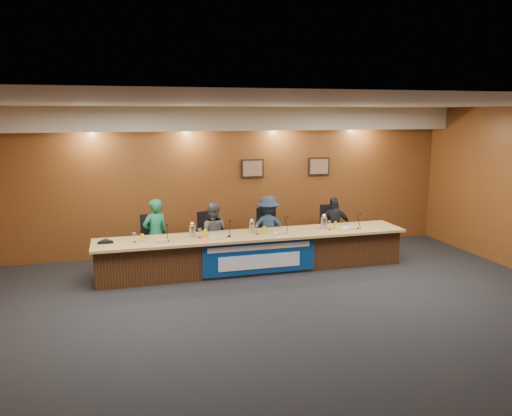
# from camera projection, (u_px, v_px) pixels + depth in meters

# --- Properties ---
(floor) EXTENTS (10.00, 10.00, 0.00)m
(floor) POSITION_uv_depth(u_px,v_px,m) (295.00, 317.00, 7.63)
(floor) COLOR black
(floor) RESTS_ON ground
(ceiling) EXTENTS (10.00, 8.00, 0.04)m
(ceiling) POSITION_uv_depth(u_px,v_px,m) (299.00, 103.00, 7.04)
(ceiling) COLOR silver
(ceiling) RESTS_ON wall_back
(wall_back) EXTENTS (10.00, 0.04, 3.20)m
(wall_back) POSITION_uv_depth(u_px,v_px,m) (235.00, 180.00, 11.12)
(wall_back) COLOR brown
(wall_back) RESTS_ON floor
(soffit) EXTENTS (10.00, 0.50, 0.50)m
(soffit) POSITION_uv_depth(u_px,v_px,m) (237.00, 119.00, 10.63)
(soffit) COLOR beige
(soffit) RESTS_ON wall_back
(dais_body) EXTENTS (6.00, 0.80, 0.70)m
(dais_body) POSITION_uv_depth(u_px,v_px,m) (254.00, 253.00, 9.84)
(dais_body) COLOR #3F2210
(dais_body) RESTS_ON floor
(dais_top) EXTENTS (6.10, 0.95, 0.05)m
(dais_top) POSITION_uv_depth(u_px,v_px,m) (254.00, 235.00, 9.72)
(dais_top) COLOR tan
(dais_top) RESTS_ON dais_body
(banner) EXTENTS (2.20, 0.02, 0.65)m
(banner) POSITION_uv_depth(u_px,v_px,m) (260.00, 257.00, 9.44)
(banner) COLOR navy
(banner) RESTS_ON dais_body
(banner_text_upper) EXTENTS (2.00, 0.01, 0.10)m
(banner_text_upper) POSITION_uv_depth(u_px,v_px,m) (260.00, 247.00, 9.39)
(banner_text_upper) COLOR silver
(banner_text_upper) RESTS_ON banner
(banner_text_lower) EXTENTS (1.60, 0.01, 0.28)m
(banner_text_lower) POSITION_uv_depth(u_px,v_px,m) (260.00, 262.00, 9.44)
(banner_text_lower) COLOR silver
(banner_text_lower) RESTS_ON banner
(wall_photo_left) EXTENTS (0.52, 0.04, 0.42)m
(wall_photo_left) POSITION_uv_depth(u_px,v_px,m) (252.00, 168.00, 11.15)
(wall_photo_left) COLOR black
(wall_photo_left) RESTS_ON wall_back
(wall_photo_right) EXTENTS (0.52, 0.04, 0.42)m
(wall_photo_right) POSITION_uv_depth(u_px,v_px,m) (319.00, 166.00, 11.57)
(wall_photo_right) COLOR black
(wall_photo_right) RESTS_ON wall_back
(panelist_a) EXTENTS (0.61, 0.52, 1.43)m
(panelist_a) POSITION_uv_depth(u_px,v_px,m) (155.00, 235.00, 9.82)
(panelist_a) COLOR #136243
(panelist_a) RESTS_ON floor
(panelist_b) EXTENTS (0.76, 0.68, 1.29)m
(panelist_b) POSITION_uv_depth(u_px,v_px,m) (213.00, 234.00, 10.13)
(panelist_b) COLOR #4A494F
(panelist_b) RESTS_ON floor
(panelist_c) EXTENTS (0.96, 0.64, 1.38)m
(panelist_c) POSITION_uv_depth(u_px,v_px,m) (268.00, 229.00, 10.43)
(panelist_c) COLOR #17273C
(panelist_c) RESTS_ON floor
(panelist_d) EXTENTS (0.79, 0.42, 1.29)m
(panelist_d) POSITION_uv_depth(u_px,v_px,m) (334.00, 226.00, 10.84)
(panelist_d) COLOR black
(panelist_d) RESTS_ON floor
(office_chair_a) EXTENTS (0.60, 0.60, 0.08)m
(office_chair_a) POSITION_uv_depth(u_px,v_px,m) (156.00, 245.00, 9.96)
(office_chair_a) COLOR black
(office_chair_a) RESTS_ON floor
(office_chair_b) EXTENTS (0.60, 0.60, 0.08)m
(office_chair_b) POSITION_uv_depth(u_px,v_px,m) (212.00, 241.00, 10.26)
(office_chair_b) COLOR black
(office_chair_b) RESTS_ON floor
(office_chair_c) EXTENTS (0.59, 0.59, 0.08)m
(office_chair_c) POSITION_uv_depth(u_px,v_px,m) (266.00, 237.00, 10.57)
(office_chair_c) COLOR black
(office_chair_c) RESTS_ON floor
(office_chair_d) EXTENTS (0.52, 0.52, 0.08)m
(office_chair_d) POSITION_uv_depth(u_px,v_px,m) (332.00, 233.00, 10.97)
(office_chair_d) COLOR black
(office_chair_d) RESTS_ON floor
(nameplate_a) EXTENTS (0.24, 0.08, 0.10)m
(nameplate_a) POSITION_uv_depth(u_px,v_px,m) (161.00, 241.00, 8.98)
(nameplate_a) COLOR white
(nameplate_a) RESTS_ON dais_top
(microphone_a) EXTENTS (0.07, 0.07, 0.02)m
(microphone_a) POSITION_uv_depth(u_px,v_px,m) (167.00, 241.00, 9.15)
(microphone_a) COLOR black
(microphone_a) RESTS_ON dais_top
(juice_glass_a) EXTENTS (0.06, 0.06, 0.15)m
(juice_glass_a) POSITION_uv_depth(u_px,v_px,m) (142.00, 238.00, 9.09)
(juice_glass_a) COLOR #FCB607
(juice_glass_a) RESTS_ON dais_top
(water_glass_a) EXTENTS (0.08, 0.08, 0.18)m
(water_glass_a) POSITION_uv_depth(u_px,v_px,m) (134.00, 237.00, 9.07)
(water_glass_a) COLOR silver
(water_glass_a) RESTS_ON dais_top
(nameplate_b) EXTENTS (0.24, 0.08, 0.10)m
(nameplate_b) POSITION_uv_depth(u_px,v_px,m) (220.00, 237.00, 9.27)
(nameplate_b) COLOR white
(nameplate_b) RESTS_ON dais_top
(microphone_b) EXTENTS (0.07, 0.07, 0.02)m
(microphone_b) POSITION_uv_depth(u_px,v_px,m) (229.00, 236.00, 9.50)
(microphone_b) COLOR black
(microphone_b) RESTS_ON dais_top
(juice_glass_b) EXTENTS (0.06, 0.06, 0.15)m
(juice_glass_b) POSITION_uv_depth(u_px,v_px,m) (206.00, 233.00, 9.44)
(juice_glass_b) COLOR #FCB607
(juice_glass_b) RESTS_ON dais_top
(water_glass_b) EXTENTS (0.08, 0.08, 0.18)m
(water_glass_b) POSITION_uv_depth(u_px,v_px,m) (200.00, 233.00, 9.38)
(water_glass_b) COLOR silver
(water_glass_b) RESTS_ON dais_top
(nameplate_c) EXTENTS (0.24, 0.08, 0.10)m
(nameplate_c) POSITION_uv_depth(u_px,v_px,m) (282.00, 233.00, 9.60)
(nameplate_c) COLOR white
(nameplate_c) RESTS_ON dais_top
(microphone_c) EXTENTS (0.07, 0.07, 0.02)m
(microphone_c) POSITION_uv_depth(u_px,v_px,m) (286.00, 232.00, 9.82)
(microphone_c) COLOR black
(microphone_c) RESTS_ON dais_top
(juice_glass_c) EXTENTS (0.06, 0.06, 0.15)m
(juice_glass_c) POSITION_uv_depth(u_px,v_px,m) (264.00, 230.00, 9.69)
(juice_glass_c) COLOR #FCB607
(juice_glass_c) RESTS_ON dais_top
(water_glass_c) EXTENTS (0.08, 0.08, 0.18)m
(water_glass_c) POSITION_uv_depth(u_px,v_px,m) (257.00, 230.00, 9.68)
(water_glass_c) COLOR silver
(water_glass_c) RESTS_ON dais_top
(nameplate_d) EXTENTS (0.24, 0.08, 0.10)m
(nameplate_d) POSITION_uv_depth(u_px,v_px,m) (351.00, 228.00, 9.99)
(nameplate_d) COLOR white
(nameplate_d) RESTS_ON dais_top
(microphone_d) EXTENTS (0.07, 0.07, 0.02)m
(microphone_d) POSITION_uv_depth(u_px,v_px,m) (357.00, 228.00, 10.16)
(microphone_d) COLOR black
(microphone_d) RESTS_ON dais_top
(juice_glass_d) EXTENTS (0.06, 0.06, 0.15)m
(juice_glass_d) POSITION_uv_depth(u_px,v_px,m) (335.00, 225.00, 10.12)
(juice_glass_d) COLOR #FCB607
(juice_glass_d) RESTS_ON dais_top
(water_glass_d) EXTENTS (0.08, 0.08, 0.18)m
(water_glass_d) POSITION_uv_depth(u_px,v_px,m) (329.00, 225.00, 10.06)
(water_glass_d) COLOR silver
(water_glass_d) RESTS_ON dais_top
(carafe_left) EXTENTS (0.13, 0.13, 0.24)m
(carafe_left) POSITION_uv_depth(u_px,v_px,m) (192.00, 231.00, 9.40)
(carafe_left) COLOR silver
(carafe_left) RESTS_ON dais_top
(carafe_mid) EXTENTS (0.11, 0.11, 0.23)m
(carafe_mid) POSITION_uv_depth(u_px,v_px,m) (252.00, 227.00, 9.78)
(carafe_mid) COLOR silver
(carafe_mid) RESTS_ON dais_top
(carafe_right) EXTENTS (0.13, 0.13, 0.25)m
(carafe_right) POSITION_uv_depth(u_px,v_px,m) (324.00, 223.00, 10.10)
(carafe_right) COLOR silver
(carafe_right) RESTS_ON dais_top
(speakerphone) EXTENTS (0.32, 0.32, 0.05)m
(speakerphone) POSITION_uv_depth(u_px,v_px,m) (106.00, 242.00, 9.03)
(speakerphone) COLOR black
(speakerphone) RESTS_ON dais_top
(paper_stack) EXTENTS (0.26, 0.33, 0.01)m
(paper_stack) POSITION_uv_depth(u_px,v_px,m) (348.00, 228.00, 10.20)
(paper_stack) COLOR white
(paper_stack) RESTS_ON dais_top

